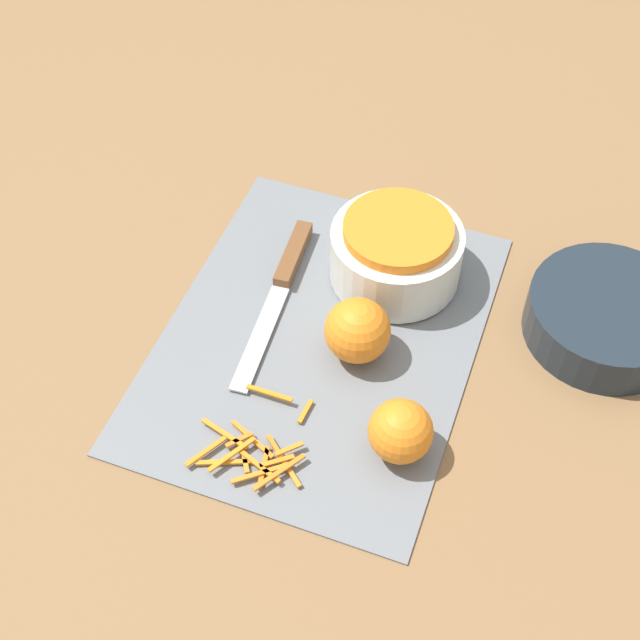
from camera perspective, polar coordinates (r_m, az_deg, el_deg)
ground_plane at (r=1.05m, az=-0.00°, el=-1.24°), size 4.00×4.00×0.00m
cutting_board at (r=1.05m, az=-0.00°, el=-1.14°), size 0.47×0.36×0.01m
bowl_speckled at (r=1.08m, az=4.90°, el=4.42°), size 0.16×0.16×0.08m
bowl_dark at (r=1.09m, az=17.87°, el=0.19°), size 0.19×0.19×0.06m
knife at (r=1.10m, az=-2.20°, el=3.02°), size 0.27×0.04×0.02m
orange_left at (r=0.93m, az=5.18°, el=-7.10°), size 0.07×0.07×0.07m
orange_right at (r=1.00m, az=2.42°, el=-0.68°), size 0.08×0.08×0.08m
peel_pile at (r=0.96m, az=-4.14°, el=-8.34°), size 0.13×0.13×0.01m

